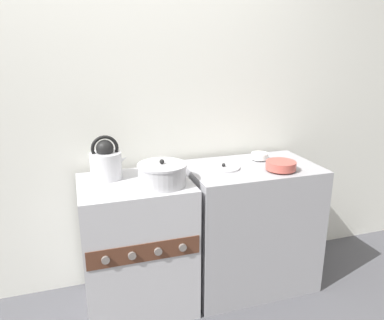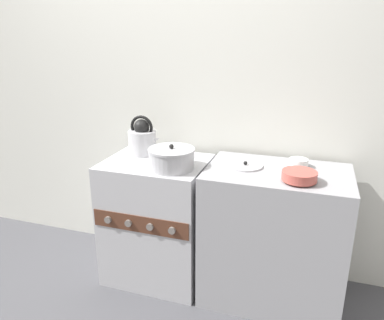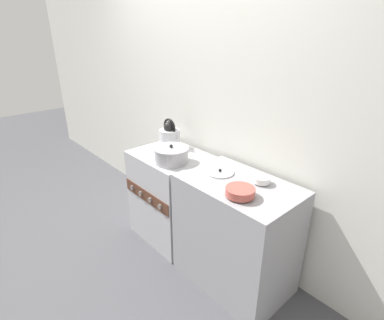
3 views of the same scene
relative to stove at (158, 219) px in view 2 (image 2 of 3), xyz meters
name	(u,v)px [view 2 (image 2 of 3)]	position (x,y,z in m)	size (l,w,h in m)	color
ground_plane	(144,295)	(0.00, -0.27, -0.42)	(12.00, 12.00, 0.00)	#4C4C51
wall_back	(174,91)	(0.00, 0.35, 0.83)	(7.00, 0.06, 2.50)	silver
stove	(158,219)	(0.00, 0.00, 0.00)	(0.66, 0.56, 0.85)	#B2B2B7
counter	(273,236)	(0.78, 0.01, 0.01)	(0.84, 0.55, 0.87)	#99999E
kettle	(142,139)	(-0.15, 0.12, 0.53)	(0.23, 0.19, 0.27)	silver
cooking_pot	(172,158)	(0.15, -0.10, 0.49)	(0.29, 0.29, 0.16)	#B2B2B7
enamel_bowl	(299,176)	(0.90, -0.13, 0.48)	(0.19, 0.19, 0.06)	#B75147
small_ceramic_bowl	(298,162)	(0.89, 0.12, 0.47)	(0.12, 0.12, 0.05)	white
loose_pot_lid	(245,166)	(0.58, 0.02, 0.45)	(0.21, 0.21, 0.03)	#B2B2B7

